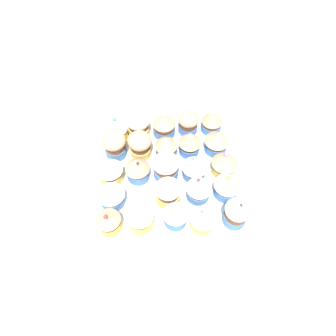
% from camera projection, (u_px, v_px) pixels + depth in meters
% --- Properties ---
extents(ground_plane, '(1.80, 1.80, 0.03)m').
position_uv_depth(ground_plane, '(168.00, 180.00, 0.81)').
color(ground_plane, '#B2A899').
extents(baking_tray, '(0.39, 0.39, 0.01)m').
position_uv_depth(baking_tray, '(168.00, 176.00, 0.79)').
color(baking_tray, silver).
rests_on(baking_tray, ground_plane).
extents(cupcake_0, '(0.06, 0.06, 0.07)m').
position_uv_depth(cupcake_0, '(212.00, 121.00, 0.83)').
color(cupcake_0, '#477AC6').
rests_on(cupcake_0, baking_tray).
extents(cupcake_1, '(0.06, 0.06, 0.06)m').
position_uv_depth(cupcake_1, '(188.00, 123.00, 0.83)').
color(cupcake_1, '#477AC6').
rests_on(cupcake_1, baking_tray).
extents(cupcake_2, '(0.06, 0.06, 0.07)m').
position_uv_depth(cupcake_2, '(163.00, 125.00, 0.83)').
color(cupcake_2, '#477AC6').
rests_on(cupcake_2, baking_tray).
extents(cupcake_3, '(0.06, 0.06, 0.07)m').
position_uv_depth(cupcake_3, '(138.00, 124.00, 0.83)').
color(cupcake_3, '#EFC651').
rests_on(cupcake_3, baking_tray).
extents(cupcake_4, '(0.07, 0.07, 0.08)m').
position_uv_depth(cupcake_4, '(115.00, 128.00, 0.82)').
color(cupcake_4, '#EFC651').
rests_on(cupcake_4, baking_tray).
extents(cupcake_5, '(0.06, 0.06, 0.07)m').
position_uv_depth(cupcake_5, '(217.00, 141.00, 0.80)').
color(cupcake_5, '#477AC6').
rests_on(cupcake_5, baking_tray).
extents(cupcake_6, '(0.06, 0.06, 0.08)m').
position_uv_depth(cupcake_6, '(190.00, 142.00, 0.79)').
color(cupcake_6, '#477AC6').
rests_on(cupcake_6, baking_tray).
extents(cupcake_7, '(0.06, 0.06, 0.07)m').
position_uv_depth(cupcake_7, '(166.00, 146.00, 0.79)').
color(cupcake_7, '#477AC6').
rests_on(cupcake_7, baking_tray).
extents(cupcake_8, '(0.06, 0.06, 0.07)m').
position_uv_depth(cupcake_8, '(140.00, 144.00, 0.79)').
color(cupcake_8, '#EFC651').
rests_on(cupcake_8, baking_tray).
extents(cupcake_9, '(0.06, 0.06, 0.08)m').
position_uv_depth(cupcake_9, '(115.00, 144.00, 0.79)').
color(cupcake_9, '#477AC6').
rests_on(cupcake_9, baking_tray).
extents(cupcake_10, '(0.06, 0.06, 0.08)m').
position_uv_depth(cupcake_10, '(225.00, 162.00, 0.76)').
color(cupcake_10, '#EFC651').
rests_on(cupcake_10, baking_tray).
extents(cupcake_11, '(0.06, 0.06, 0.07)m').
position_uv_depth(cupcake_11, '(195.00, 167.00, 0.75)').
color(cupcake_11, '#477AC6').
rests_on(cupcake_11, baking_tray).
extents(cupcake_12, '(0.07, 0.07, 0.07)m').
position_uv_depth(cupcake_12, '(166.00, 165.00, 0.76)').
color(cupcake_12, '#477AC6').
rests_on(cupcake_12, baking_tray).
extents(cupcake_13, '(0.06, 0.06, 0.08)m').
position_uv_depth(cupcake_13, '(137.00, 170.00, 0.75)').
color(cupcake_13, '#477AC6').
rests_on(cupcake_13, baking_tray).
extents(cupcake_14, '(0.06, 0.06, 0.08)m').
position_uv_depth(cupcake_14, '(110.00, 169.00, 0.74)').
color(cupcake_14, '#EFC651').
rests_on(cupcake_14, baking_tray).
extents(cupcake_15, '(0.06, 0.06, 0.07)m').
position_uv_depth(cupcake_15, '(227.00, 185.00, 0.73)').
color(cupcake_15, '#477AC6').
rests_on(cupcake_15, baking_tray).
extents(cupcake_16, '(0.06, 0.06, 0.08)m').
position_uv_depth(cupcake_16, '(199.00, 188.00, 0.72)').
color(cupcake_16, '#477AC6').
rests_on(cupcake_16, baking_tray).
extents(cupcake_17, '(0.06, 0.06, 0.07)m').
position_uv_depth(cupcake_17, '(168.00, 192.00, 0.72)').
color(cupcake_17, '#EFC651').
rests_on(cupcake_17, baking_tray).
extents(cupcake_18, '(0.06, 0.06, 0.07)m').
position_uv_depth(cupcake_18, '(111.00, 194.00, 0.71)').
color(cupcake_18, '#477AC6').
rests_on(cupcake_18, baking_tray).
extents(cupcake_19, '(0.06, 0.06, 0.08)m').
position_uv_depth(cupcake_19, '(237.00, 213.00, 0.68)').
color(cupcake_19, '#477AC6').
rests_on(cupcake_19, baking_tray).
extents(cupcake_20, '(0.06, 0.06, 0.07)m').
position_uv_depth(cupcake_20, '(203.00, 219.00, 0.68)').
color(cupcake_20, '#EFC651').
rests_on(cupcake_20, baking_tray).
extents(cupcake_21, '(0.06, 0.06, 0.07)m').
position_uv_depth(cupcake_21, '(176.00, 214.00, 0.68)').
color(cupcake_21, '#477AC6').
rests_on(cupcake_21, baking_tray).
extents(cupcake_22, '(0.06, 0.06, 0.07)m').
position_uv_depth(cupcake_22, '(140.00, 217.00, 0.68)').
color(cupcake_22, '#EFC651').
rests_on(cupcake_22, baking_tray).
extents(cupcake_23, '(0.06, 0.06, 0.07)m').
position_uv_depth(cupcake_23, '(108.00, 221.00, 0.68)').
color(cupcake_23, '#EFC651').
rests_on(cupcake_23, baking_tray).
extents(napkin, '(0.18, 0.16, 0.01)m').
position_uv_depth(napkin, '(47.00, 198.00, 0.76)').
color(napkin, white).
rests_on(napkin, ground_plane).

